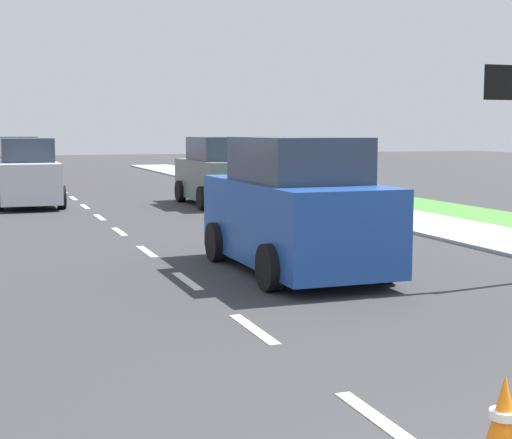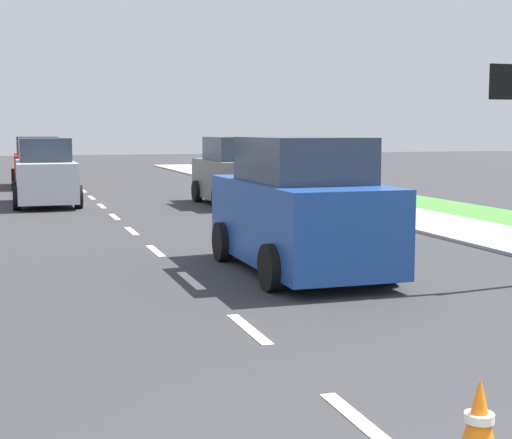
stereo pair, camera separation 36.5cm
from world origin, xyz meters
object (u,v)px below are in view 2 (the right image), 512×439
traffic_cone_far (479,425)px  car_parked_far (235,173)px  car_oncoming_third (38,163)px  car_oncoming_second (45,174)px  car_outgoing_ahead (300,210)px

traffic_cone_far → car_parked_far: size_ratio=0.15×
car_oncoming_third → traffic_cone_far: bearing=-86.1°
car_oncoming_third → car_parked_far: bearing=-60.3°
car_parked_far → car_oncoming_third: bearing=119.7°
traffic_cone_far → car_oncoming_third: 27.90m
car_oncoming_second → traffic_cone_far: bearing=-84.4°
car_parked_far → car_oncoming_third: (-5.48, 9.61, -0.02)m
car_oncoming_second → car_parked_far: car_parked_far is taller
car_oncoming_second → car_oncoming_third: 7.91m
car_outgoing_ahead → car_parked_far: (2.11, 11.03, -0.05)m
car_oncoming_second → car_parked_far: size_ratio=1.02×
traffic_cone_far → car_oncoming_third: size_ratio=0.15×
car_oncoming_second → car_outgoing_ahead: (3.40, -12.73, 0.06)m
traffic_cone_far → car_oncoming_second: (-1.95, 19.92, 0.62)m
traffic_cone_far → car_parked_far: car_parked_far is taller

